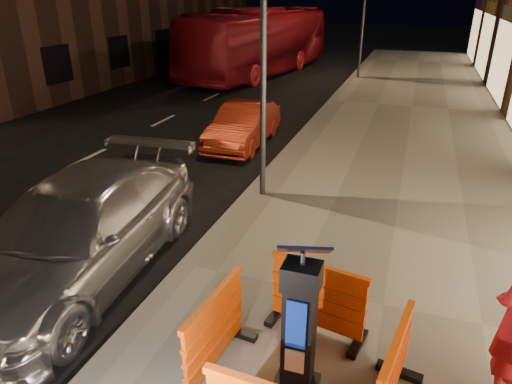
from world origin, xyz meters
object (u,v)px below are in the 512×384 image
(parking_kiosk, at_px, (300,323))
(car_red, at_px, (244,145))
(barrier_back, at_px, (317,299))
(barrier_kerbside, at_px, (215,332))
(bus_doubledecker, at_px, (260,74))
(car_silver, at_px, (86,272))
(barrier_bldgside, at_px, (392,375))

(parking_kiosk, height_order, car_red, parking_kiosk)
(barrier_back, distance_m, car_red, 8.13)
(barrier_kerbside, relative_size, bus_doubledecker, 0.10)
(barrier_back, bearing_deg, car_silver, -173.84)
(parking_kiosk, height_order, barrier_bldgside, parking_kiosk)
(barrier_bldgside, xyz_separation_m, car_silver, (-4.71, 1.25, -0.64))
(barrier_bldgside, height_order, car_silver, barrier_bldgside)
(barrier_bldgside, distance_m, car_red, 9.41)
(barrier_kerbside, height_order, barrier_bldgside, same)
(parking_kiosk, bearing_deg, bus_doubledecker, 117.54)
(barrier_bldgside, bearing_deg, barrier_kerbside, 99.75)
(barrier_back, relative_size, barrier_bldgside, 1.00)
(barrier_back, bearing_deg, parking_kiosk, -79.25)
(parking_kiosk, height_order, barrier_back, parking_kiosk)
(barrier_kerbside, relative_size, barrier_bldgside, 1.00)
(car_silver, height_order, bus_doubledecker, bus_doubledecker)
(barrier_back, relative_size, car_silver, 0.24)
(barrier_kerbside, height_order, bus_doubledecker, bus_doubledecker)
(barrier_bldgside, relative_size, car_silver, 0.24)
(parking_kiosk, xyz_separation_m, barrier_kerbside, (-0.95, 0.00, -0.39))
(parking_kiosk, relative_size, barrier_bldgside, 1.40)
(barrier_kerbside, bearing_deg, car_silver, 71.73)
(barrier_bldgside, xyz_separation_m, bus_doubledecker, (-8.05, 19.75, -0.64))
(barrier_kerbside, distance_m, bus_doubledecker, 20.69)
(parking_kiosk, bearing_deg, barrier_kerbside, -172.25)
(car_silver, distance_m, car_red, 6.92)
(barrier_bldgside, distance_m, bus_doubledecker, 21.34)
(parking_kiosk, distance_m, car_silver, 4.09)
(car_red, bearing_deg, barrier_back, -64.75)
(barrier_kerbside, bearing_deg, car_red, 24.23)
(barrier_kerbside, xyz_separation_m, car_silver, (-2.81, 1.25, -0.64))
(car_red, relative_size, bus_doubledecker, 0.30)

